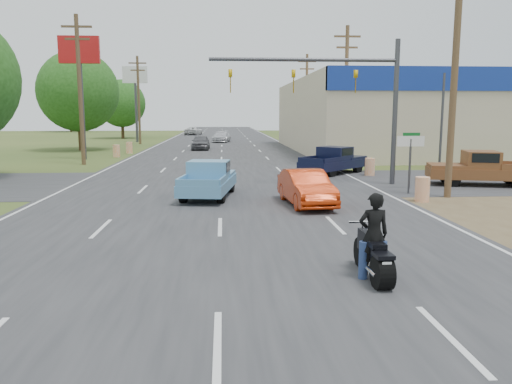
{
  "coord_description": "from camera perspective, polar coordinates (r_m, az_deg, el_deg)",
  "views": [
    {
      "loc": [
        0.11,
        -7.06,
        3.46
      ],
      "look_at": [
        1.03,
        6.68,
        1.3
      ],
      "focal_mm": 35.0,
      "sensor_mm": 36.0,
      "label": 1
    }
  ],
  "objects": [
    {
      "name": "ground",
      "position": [
        7.86,
        -4.43,
        -17.2
      ],
      "size": [
        200.0,
        200.0,
        0.0
      ],
      "primitive_type": "plane",
      "color": "#2F451B",
      "rests_on": "ground"
    },
    {
      "name": "main_road",
      "position": [
        47.19,
        -3.95,
        4.69
      ],
      "size": [
        15.0,
        180.0,
        0.02
      ],
      "primitive_type": "cube",
      "color": "#2D2D30",
      "rests_on": "ground"
    },
    {
      "name": "cross_road",
      "position": [
        25.3,
        -4.02,
        1.04
      ],
      "size": [
        120.0,
        10.0,
        0.02
      ],
      "primitive_type": "cube",
      "color": "#2D2D30",
      "rests_on": "ground"
    },
    {
      "name": "utility_pole_1",
      "position": [
        22.23,
        21.79,
        13.08
      ],
      "size": [
        2.0,
        0.28,
        10.0
      ],
      "color": "#4C3823",
      "rests_on": "ground"
    },
    {
      "name": "utility_pole_2",
      "position": [
        39.25,
        10.24,
        11.48
      ],
      "size": [
        2.0,
        0.28,
        10.0
      ],
      "color": "#4C3823",
      "rests_on": "ground"
    },
    {
      "name": "utility_pole_3",
      "position": [
        56.87,
        5.8,
        10.73
      ],
      "size": [
        2.0,
        0.28,
        10.0
      ],
      "color": "#4C3823",
      "rests_on": "ground"
    },
    {
      "name": "utility_pole_5",
      "position": [
        36.4,
        -19.5,
        11.33
      ],
      "size": [
        2.0,
        0.28,
        10.0
      ],
      "color": "#4C3823",
      "rests_on": "ground"
    },
    {
      "name": "utility_pole_6",
      "position": [
        59.87,
        -13.27,
        10.44
      ],
      "size": [
        2.0,
        0.28,
        10.0
      ],
      "color": "#4C3823",
      "rests_on": "ground"
    },
    {
      "name": "tree_1",
      "position": [
        50.96,
        -19.65,
        10.77
      ],
      "size": [
        7.56,
        7.56,
        9.36
      ],
      "color": "#422D19",
      "rests_on": "ground"
    },
    {
      "name": "tree_2",
      "position": [
        74.47,
        -15.11,
        9.75
      ],
      "size": [
        6.72,
        6.72,
        8.32
      ],
      "color": "#422D19",
      "rests_on": "ground"
    },
    {
      "name": "tree_5",
      "position": [
        106.38,
        12.71,
        9.99
      ],
      "size": [
        7.98,
        7.98,
        9.88
      ],
      "color": "#422D19",
      "rests_on": "ground"
    },
    {
      "name": "tree_6",
      "position": [
        106.46,
        -20.56,
        9.98
      ],
      "size": [
        8.82,
        8.82,
        10.92
      ],
      "color": "#422D19",
      "rests_on": "ground"
    },
    {
      "name": "barrel_0",
      "position": [
        20.84,
        18.48,
        0.28
      ],
      "size": [
        0.56,
        0.56,
        1.0
      ],
      "primitive_type": "cylinder",
      "color": "orange",
      "rests_on": "ground"
    },
    {
      "name": "barrel_1",
      "position": [
        28.93,
        12.88,
        2.81
      ],
      "size": [
        0.56,
        0.56,
        1.0
      ],
      "primitive_type": "cylinder",
      "color": "orange",
      "rests_on": "ground"
    },
    {
      "name": "barrel_2",
      "position": [
        42.06,
        -15.66,
        4.54
      ],
      "size": [
        0.56,
        0.56,
        1.0
      ],
      "primitive_type": "cylinder",
      "color": "orange",
      "rests_on": "ground"
    },
    {
      "name": "barrel_3",
      "position": [
        45.92,
        -14.28,
        4.93
      ],
      "size": [
        0.56,
        0.56,
        1.0
      ],
      "primitive_type": "cylinder",
      "color": "orange",
      "rests_on": "ground"
    },
    {
      "name": "pole_sign_left_near",
      "position": [
        40.65,
        -19.49,
        13.64
      ],
      "size": [
        3.0,
        0.35,
        9.2
      ],
      "color": "#3F3F44",
      "rests_on": "ground"
    },
    {
      "name": "pole_sign_left_far",
      "position": [
        64.06,
        -13.64,
        11.97
      ],
      "size": [
        3.0,
        0.35,
        9.2
      ],
      "color": "#3F3F44",
      "rests_on": "ground"
    },
    {
      "name": "lane_sign",
      "position": [
        22.62,
        17.21,
        4.56
      ],
      "size": [
        1.2,
        0.08,
        2.52
      ],
      "color": "#3F3F44",
      "rests_on": "ground"
    },
    {
      "name": "street_name_sign",
      "position": [
        24.25,
        17.25,
        4.13
      ],
      "size": [
        0.8,
        0.08,
        2.61
      ],
      "color": "#3F3F44",
      "rests_on": "ground"
    },
    {
      "name": "signal_mast",
      "position": [
        24.77,
        9.74,
        11.89
      ],
      "size": [
        9.12,
        0.4,
        7.0
      ],
      "color": "#3F3F44",
      "rests_on": "ground"
    },
    {
      "name": "red_convertible",
      "position": [
        19.09,
        5.74,
        0.46
      ],
      "size": [
        1.82,
        4.19,
        1.34
      ],
      "primitive_type": "imported",
      "rotation": [
        0.0,
        0.0,
        0.1
      ],
      "color": "#B52A08",
      "rests_on": "ground"
    },
    {
      "name": "motorcycle",
      "position": [
        10.8,
        13.29,
        -7.28
      ],
      "size": [
        0.67,
        2.18,
        1.11
      ],
      "rotation": [
        0.0,
        0.0,
        0.02
      ],
      "color": "black",
      "rests_on": "ground"
    },
    {
      "name": "rider",
      "position": [
        10.75,
        13.27,
        -5.22
      ],
      "size": [
        0.65,
        0.43,
        1.75
      ],
      "primitive_type": "imported",
      "rotation": [
        0.0,
        0.0,
        3.16
      ],
      "color": "black",
      "rests_on": "ground"
    },
    {
      "name": "blue_pickup",
      "position": [
        21.03,
        -5.4,
        1.53
      ],
      "size": [
        2.46,
        4.84,
        1.53
      ],
      "rotation": [
        0.0,
        0.0,
        -0.15
      ],
      "color": "black",
      "rests_on": "ground"
    },
    {
      "name": "navy_pickup",
      "position": [
        29.57,
        9.0,
        3.63
      ],
      "size": [
        4.67,
        4.65,
        1.58
      ],
      "rotation": [
        0.0,
        0.0,
        -0.79
      ],
      "color": "black",
      "rests_on": "ground"
    },
    {
      "name": "brown_pickup",
      "position": [
        26.66,
        24.19,
        2.51
      ],
      "size": [
        5.41,
        3.17,
        1.69
      ],
      "rotation": [
        0.0,
        0.0,
        1.32
      ],
      "color": "black",
      "rests_on": "ground"
    },
    {
      "name": "distant_car_grey",
      "position": [
        49.28,
        -6.33,
        5.66
      ],
      "size": [
        1.76,
        4.24,
        1.44
      ],
      "primitive_type": "imported",
      "rotation": [
        0.0,
        0.0,
        -0.01
      ],
      "color": "#545459",
      "rests_on": "ground"
    },
    {
      "name": "distant_car_silver",
      "position": [
        62.44,
        -3.97,
        6.33
      ],
      "size": [
        2.58,
        4.97,
        1.38
      ],
      "primitive_type": "imported",
      "rotation": [
        0.0,
        0.0,
        -0.14
      ],
      "color": "silver",
      "rests_on": "ground"
    },
    {
      "name": "distant_car_white",
      "position": [
        84.88,
        -7.16,
        6.95
      ],
      "size": [
        3.05,
        5.21,
        1.36
      ],
      "primitive_type": "imported",
      "rotation": [
        0.0,
        0.0,
        2.97
      ],
      "color": "silver",
      "rests_on": "ground"
    }
  ]
}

